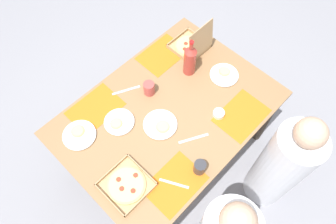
% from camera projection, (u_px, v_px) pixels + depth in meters
% --- Properties ---
extents(ground_plane, '(6.00, 6.00, 0.00)m').
position_uv_depth(ground_plane, '(168.00, 153.00, 2.87)').
color(ground_plane, gray).
extents(dining_table, '(1.49, 1.07, 0.76)m').
position_uv_depth(dining_table, '(168.00, 119.00, 2.29)').
color(dining_table, '#3F3328').
rests_on(dining_table, ground_plane).
extents(placemat_near_left, '(0.36, 0.26, 0.00)m').
position_uv_depth(placemat_near_left, '(162.00, 55.00, 2.45)').
color(placemat_near_left, orange).
rests_on(placemat_near_left, dining_table).
extents(placemat_near_right, '(0.36, 0.26, 0.00)m').
position_uv_depth(placemat_near_right, '(95.00, 109.00, 2.22)').
color(placemat_near_right, orange).
rests_on(placemat_near_right, dining_table).
extents(placemat_far_left, '(0.36, 0.26, 0.00)m').
position_uv_depth(placemat_far_left, '(242.00, 115.00, 2.19)').
color(placemat_far_left, orange).
rests_on(placemat_far_left, dining_table).
extents(placemat_far_right, '(0.36, 0.26, 0.00)m').
position_uv_depth(placemat_far_right, '(175.00, 184.00, 1.96)').
color(placemat_far_right, orange).
rests_on(placemat_far_right, dining_table).
extents(pizza_box_center, '(0.25, 0.25, 0.29)m').
position_uv_depth(pizza_box_center, '(192.00, 45.00, 2.44)').
color(pizza_box_center, tan).
rests_on(pizza_box_center, dining_table).
extents(pizza_box_corner_left, '(0.27, 0.27, 0.04)m').
position_uv_depth(pizza_box_corner_left, '(126.00, 185.00, 1.94)').
color(pizza_box_corner_left, tan).
rests_on(pizza_box_corner_left, dining_table).
extents(plate_far_right, '(0.21, 0.21, 0.03)m').
position_uv_depth(plate_far_right, '(224.00, 75.00, 2.35)').
color(plate_far_right, white).
rests_on(plate_far_right, dining_table).
extents(plate_near_right, '(0.21, 0.21, 0.03)m').
position_uv_depth(plate_near_right, '(119.00, 122.00, 2.15)').
color(plate_near_right, white).
rests_on(plate_near_right, dining_table).
extents(plate_middle, '(0.23, 0.23, 0.03)m').
position_uv_depth(plate_middle, '(160.00, 125.00, 2.15)').
color(plate_middle, white).
rests_on(plate_middle, dining_table).
extents(plate_near_left, '(0.22, 0.22, 0.03)m').
position_uv_depth(plate_near_left, '(79.00, 135.00, 2.11)').
color(plate_near_left, white).
rests_on(plate_near_left, dining_table).
extents(soda_bottle, '(0.09, 0.09, 0.32)m').
position_uv_depth(soda_bottle, '(190.00, 60.00, 2.26)').
color(soda_bottle, '#B2382D').
rests_on(soda_bottle, dining_table).
extents(cup_spare, '(0.08, 0.08, 0.10)m').
position_uv_depth(cup_spare, '(149.00, 88.00, 2.24)').
color(cup_spare, '#BF4742').
rests_on(cup_spare, dining_table).
extents(cup_red, '(0.08, 0.08, 0.10)m').
position_uv_depth(cup_red, '(200.00, 167.00, 1.96)').
color(cup_red, '#333338').
rests_on(cup_red, dining_table).
extents(condiment_bowl, '(0.08, 0.08, 0.04)m').
position_uv_depth(condiment_bowl, '(219.00, 114.00, 2.18)').
color(condiment_bowl, white).
rests_on(condiment_bowl, dining_table).
extents(knife_by_far_right, '(0.19, 0.12, 0.00)m').
position_uv_depth(knife_by_far_right, '(194.00, 139.00, 2.10)').
color(knife_by_far_right, '#B7B7BC').
rests_on(knife_by_far_right, dining_table).
extents(fork_by_near_right, '(0.10, 0.18, 0.00)m').
position_uv_depth(fork_by_near_right, '(174.00, 184.00, 1.95)').
color(fork_by_near_right, '#B7B7BC').
rests_on(fork_by_near_right, dining_table).
extents(knife_by_far_left, '(0.20, 0.11, 0.00)m').
position_uv_depth(knife_by_far_left, '(126.00, 90.00, 2.29)').
color(knife_by_far_left, '#B7B7BC').
rests_on(knife_by_far_left, dining_table).
extents(diner_left_seat, '(0.32, 0.32, 1.17)m').
position_uv_depth(diner_left_seat, '(281.00, 166.00, 2.26)').
color(diner_left_seat, white).
rests_on(diner_left_seat, ground_plane).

